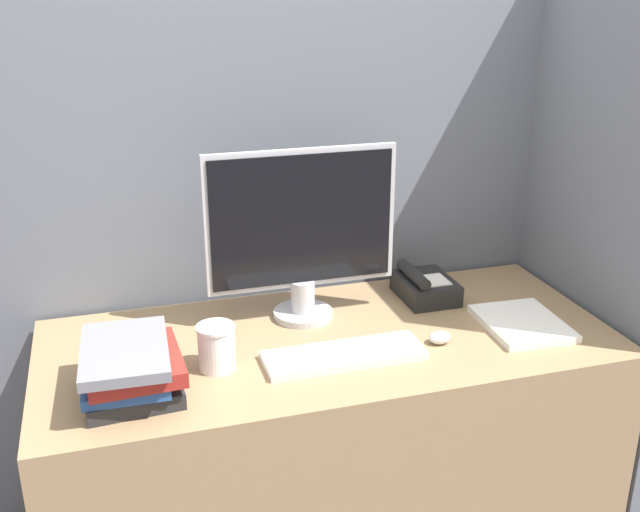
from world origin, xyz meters
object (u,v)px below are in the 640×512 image
keyboard (344,355)px  book_stack (129,370)px  coffee_cup (216,347)px  desk_telephone (424,287)px  mouse (440,338)px  monitor (302,235)px

keyboard → book_stack: 0.54m
coffee_cup → book_stack: (-0.22, -0.07, 0.01)m
keyboard → desk_telephone: desk_telephone is taller
keyboard → mouse: (0.28, 0.01, 0.01)m
coffee_cup → desk_telephone: bearing=20.3°
keyboard → desk_telephone: 0.47m
monitor → desk_telephone: bearing=3.0°
mouse → coffee_cup: bearing=176.5°
monitor → desk_telephone: size_ratio=2.69×
mouse → coffee_cup: size_ratio=0.51×
coffee_cup → book_stack: bearing=-162.7°
monitor → book_stack: size_ratio=1.81×
monitor → keyboard: monitor is taller
mouse → book_stack: 0.81m
monitor → desk_telephone: 0.45m
keyboard → coffee_cup: (-0.32, 0.04, 0.05)m
monitor → mouse: size_ratio=8.92×
monitor → coffee_cup: monitor is taller
keyboard → desk_telephone: bearing=39.5°
keyboard → book_stack: (-0.54, -0.02, 0.06)m
mouse → book_stack: (-0.81, -0.03, 0.05)m
monitor → mouse: bearing=-40.9°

